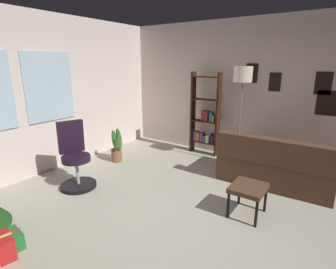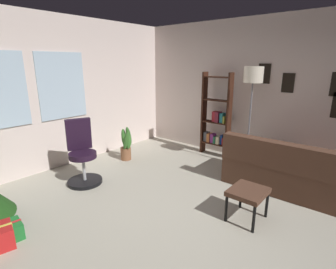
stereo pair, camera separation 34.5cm
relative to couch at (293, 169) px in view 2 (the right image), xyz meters
name	(u,v)px [view 2 (the right image)]	position (x,y,z in m)	size (l,w,h in m)	color
ground_plane	(189,228)	(-1.94, 0.66, -0.35)	(5.36, 6.05, 0.10)	#ADA897
wall_back_with_windows	(53,94)	(-1.95, 3.74, 1.10)	(5.36, 0.12, 2.79)	silver
wall_right_with_frames	(276,93)	(0.79, 0.66, 1.10)	(0.12, 6.05, 2.79)	silver
couch	(293,169)	(0.00, 0.00, 0.00)	(1.59, 1.75, 0.84)	#4F3224
footstool	(248,194)	(-1.36, 0.18, 0.06)	(0.48, 0.42, 0.42)	#4F3224
gift_box_green	(8,232)	(-3.48, 2.09, -0.20)	(0.31, 0.31, 0.19)	#1E722D
office_chair	(82,158)	(-2.09, 2.73, 0.13)	(0.56, 0.58, 1.07)	black
bookshelf	(216,120)	(0.53, 1.75, 0.48)	(0.18, 0.64, 1.76)	#351B10
floor_lamp	(253,83)	(0.28, 0.91, 1.30)	(0.34, 0.34, 1.89)	slate
potted_plant	(126,145)	(-0.92, 2.98, 0.02)	(0.37, 0.41, 0.70)	brown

